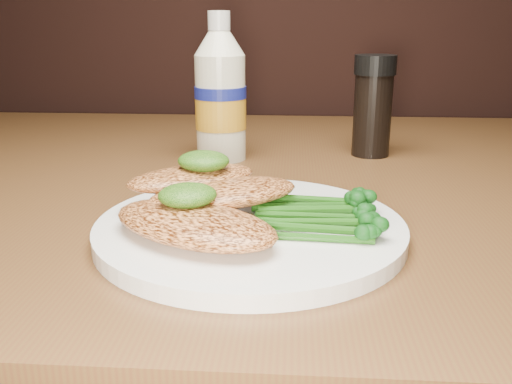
{
  "coord_description": "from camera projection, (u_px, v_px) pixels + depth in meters",
  "views": [
    {
      "loc": [
        0.02,
        0.41,
        0.93
      ],
      "look_at": [
        -0.01,
        0.84,
        0.79
      ],
      "focal_mm": 38.69,
      "sensor_mm": 36.0,
      "label": 1
    }
  ],
  "objects": [
    {
      "name": "pesto_back",
      "position": [
        204.0,
        161.0,
        0.49
      ],
      "size": [
        0.05,
        0.05,
        0.02
      ],
      "primitive_type": "ellipsoid",
      "rotation": [
        0.0,
        0.0,
        -0.19
      ],
      "color": "#0C3808",
      "rests_on": "chicken_back"
    },
    {
      "name": "chicken_mid",
      "position": [
        225.0,
        193.0,
        0.47
      ],
      "size": [
        0.15,
        0.12,
        0.02
      ],
      "primitive_type": "ellipsoid",
      "rotation": [
        0.0,
        0.0,
        0.5
      ],
      "color": "#E68A49",
      "rests_on": "plate"
    },
    {
      "name": "chicken_front",
      "position": [
        194.0,
        224.0,
        0.42
      ],
      "size": [
        0.16,
        0.14,
        0.02
      ],
      "primitive_type": "ellipsoid",
      "rotation": [
        0.0,
        0.0,
        -0.52
      ],
      "color": "#E68A49",
      "rests_on": "plate"
    },
    {
      "name": "plate",
      "position": [
        250.0,
        229.0,
        0.46
      ],
      "size": [
        0.26,
        0.26,
        0.01
      ],
      "primitive_type": "cylinder",
      "color": "white",
      "rests_on": "dining_table"
    },
    {
      "name": "pepper_grinder",
      "position": [
        373.0,
        106.0,
        0.72
      ],
      "size": [
        0.06,
        0.06,
        0.13
      ],
      "primitive_type": null,
      "rotation": [
        0.0,
        0.0,
        -0.22
      ],
      "color": "black",
      "rests_on": "dining_table"
    },
    {
      "name": "chicken_back",
      "position": [
        192.0,
        178.0,
        0.49
      ],
      "size": [
        0.13,
        0.11,
        0.02
      ],
      "primitive_type": "ellipsoid",
      "rotation": [
        0.0,
        0.0,
        0.57
      ],
      "color": "#E68A49",
      "rests_on": "plate"
    },
    {
      "name": "mayo_bottle",
      "position": [
        220.0,
        87.0,
        0.7
      ],
      "size": [
        0.08,
        0.08,
        0.19
      ],
      "primitive_type": null,
      "rotation": [
        0.0,
        0.0,
        -0.26
      ],
      "color": "white",
      "rests_on": "dining_table"
    },
    {
      "name": "pesto_front",
      "position": [
        187.0,
        195.0,
        0.43
      ],
      "size": [
        0.06,
        0.06,
        0.02
      ],
      "primitive_type": "ellipsoid",
      "rotation": [
        0.0,
        0.0,
        0.36
      ],
      "color": "#0C3808",
      "rests_on": "chicken_front"
    },
    {
      "name": "broccolini_bundle",
      "position": [
        310.0,
        210.0,
        0.46
      ],
      "size": [
        0.15,
        0.13,
        0.02
      ],
      "primitive_type": null,
      "rotation": [
        0.0,
        0.0,
        0.3
      ],
      "color": "#1D5212",
      "rests_on": "plate"
    }
  ]
}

